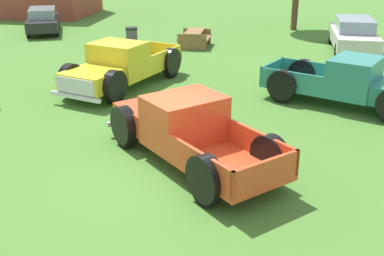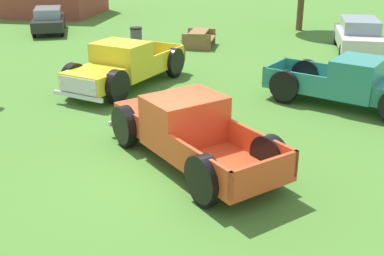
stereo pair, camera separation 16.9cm
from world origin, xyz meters
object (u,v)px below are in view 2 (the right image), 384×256
object	(u,v)px
trash_can	(136,37)
picnic_table	(199,37)
pickup_truck_foreground	(183,129)
sedan_distant_a	(359,35)
sedan_distant_b	(49,20)
pickup_truck_behind_left	(358,85)
pickup_truck_behind_right	(121,67)

from	to	relation	value
trash_can	picnic_table	bearing A→B (deg)	9.73
pickup_truck_foreground	sedan_distant_a	distance (m)	14.02
sedan_distant_a	sedan_distant_b	world-z (taller)	sedan_distant_a
pickup_truck_behind_left	sedan_distant_b	bearing A→B (deg)	145.47
pickup_truck_behind_left	sedan_distant_a	bearing A→B (deg)	81.45
sedan_distant_a	picnic_table	xyz separation A→B (m)	(-7.50, -0.13, -0.31)
sedan_distant_a	trash_can	distance (m)	10.55
sedan_distant_a	pickup_truck_behind_left	bearing A→B (deg)	-98.55
pickup_truck_behind_left	picnic_table	xyz separation A→B (m)	(-6.26, 8.10, -0.25)
pickup_truck_behind_right	trash_can	xyz separation A→B (m)	(-1.40, 6.83, -0.30)
sedan_distant_b	sedan_distant_a	bearing A→B (deg)	-7.76
pickup_truck_behind_right	sedan_distant_a	size ratio (longest dim) A/B	1.23
trash_can	sedan_distant_b	bearing A→B (deg)	153.99
pickup_truck_behind_left	picnic_table	distance (m)	10.24
pickup_truck_behind_left	sedan_distant_b	world-z (taller)	pickup_truck_behind_left
picnic_table	trash_can	bearing A→B (deg)	-170.27
picnic_table	pickup_truck_foreground	bearing A→B (deg)	-82.84
pickup_truck_behind_right	sedan_distant_b	size ratio (longest dim) A/B	1.30
sedan_distant_b	trash_can	distance (m)	6.59
sedan_distant_a	pickup_truck_foreground	bearing A→B (deg)	-114.97
pickup_truck_behind_left	pickup_truck_foreground	bearing A→B (deg)	-136.23
pickup_truck_behind_right	trash_can	world-z (taller)	pickup_truck_behind_right
pickup_truck_behind_right	pickup_truck_behind_left	bearing A→B (deg)	-5.45
pickup_truck_foreground	pickup_truck_behind_right	world-z (taller)	pickup_truck_behind_right
pickup_truck_behind_left	sedan_distant_b	xyz separation A→B (m)	(-15.21, 10.47, -0.04)
sedan_distant_a	trash_can	size ratio (longest dim) A/B	4.87
pickup_truck_foreground	trash_can	size ratio (longest dim) A/B	5.26
sedan_distant_a	picnic_table	world-z (taller)	sedan_distant_a
pickup_truck_foreground	trash_can	distance (m)	12.92
pickup_truck_behind_left	picnic_table	bearing A→B (deg)	127.71
trash_can	sedan_distant_a	bearing A→B (deg)	3.52
pickup_truck_behind_left	sedan_distant_a	size ratio (longest dim) A/B	1.17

